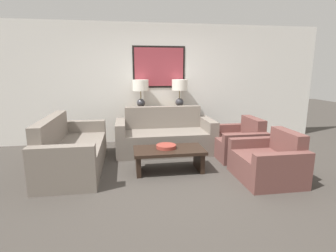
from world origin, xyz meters
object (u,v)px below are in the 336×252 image
couch_by_back_wall (165,137)px  coffee_table (169,155)px  table_lamp_right (180,88)px  armchair_near_back_wall (238,143)px  table_lamp_left (141,89)px  armchair_near_camera (268,163)px  couch_by_side (72,152)px  decorative_bowl (166,146)px  console_table (161,125)px

couch_by_back_wall → coffee_table: bearing=-94.9°
table_lamp_right → armchair_near_back_wall: (0.91, -1.19, -0.97)m
couch_by_back_wall → coffee_table: couch_by_back_wall is taller
table_lamp_left → armchair_near_camera: size_ratio=0.64×
couch_by_side → decorative_bowl: couch_by_side is taller
couch_by_side → decorative_bowl: size_ratio=5.95×
table_lamp_left → couch_by_side: 2.10m
console_table → coffee_table: console_table is taller
console_table → decorative_bowl: bearing=-94.4°
table_lamp_left → couch_by_side: size_ratio=0.32×
armchair_near_camera → decorative_bowl: bearing=157.7°
coffee_table → decorative_bowl: size_ratio=3.49×
couch_by_side → armchair_near_camera: (3.01, -0.89, -0.04)m
couch_by_back_wall → table_lamp_right: bearing=57.6°
coffee_table → armchair_near_back_wall: 1.54m
table_lamp_left → armchair_near_back_wall: (1.78, -1.19, -0.97)m
decorative_bowl → armchair_near_back_wall: size_ratio=0.34×
table_lamp_left → armchair_near_back_wall: bearing=-33.9°
couch_by_side → armchair_near_back_wall: size_ratio=2.00×
table_lamp_left → couch_by_side: (-1.24, -1.41, -0.93)m
console_table → table_lamp_left: 0.94m
table_lamp_right → couch_by_back_wall: bearing=-122.4°
couch_by_back_wall → armchair_near_back_wall: size_ratio=2.00×
coffee_table → console_table: bearing=87.0°
couch_by_side → armchair_near_camera: couch_by_side is taller
console_table → table_lamp_right: table_lamp_right is taller
decorative_bowl → table_lamp_right: bearing=71.6°
table_lamp_left → armchair_near_camera: 3.07m
table_lamp_left → coffee_table: size_ratio=0.55×
table_lamp_right → armchair_near_camera: 2.66m
table_lamp_right → armchair_near_back_wall: table_lamp_right is taller
couch_by_side → armchair_near_back_wall: couch_by_side is taller
couch_by_back_wall → armchair_near_camera: (1.34, -1.62, -0.04)m
table_lamp_right → decorative_bowl: bearing=-108.4°
table_lamp_right → couch_by_side: 2.70m
decorative_bowl → armchair_near_camera: bearing=-22.3°
table_lamp_left → table_lamp_right: same height
couch_by_side → coffee_table: (1.58, -0.33, -0.02)m
couch_by_back_wall → armchair_near_back_wall: bearing=-20.7°
table_lamp_right → armchair_near_back_wall: bearing=-52.7°
table_lamp_left → coffee_table: table_lamp_left is taller
console_table → armchair_near_back_wall: size_ratio=1.38×
console_table → table_lamp_left: table_lamp_left is taller
table_lamp_right → couch_by_back_wall: table_lamp_right is taller
table_lamp_left → couch_by_side: bearing=-131.2°
armchair_near_back_wall → armchair_near_camera: (0.00, -1.11, 0.00)m
couch_by_back_wall → decorative_bowl: (-0.13, -1.02, 0.11)m
table_lamp_right → coffee_table: bearing=-106.7°
table_lamp_left → couch_by_back_wall: (0.43, -0.68, -0.93)m
table_lamp_right → armchair_near_back_wall: size_ratio=0.64×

